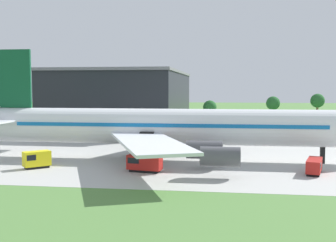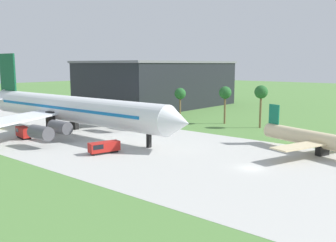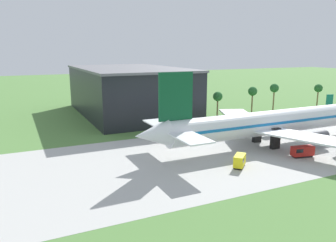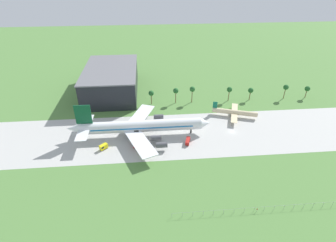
% 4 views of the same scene
% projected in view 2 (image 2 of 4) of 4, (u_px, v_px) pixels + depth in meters
% --- Properties ---
extents(ground_plane, '(600.00, 600.00, 0.00)m').
position_uv_depth(ground_plane, '(250.00, 168.00, 62.23)').
color(ground_plane, '#517F3D').
extents(taxiway_strip, '(320.00, 44.00, 0.02)m').
position_uv_depth(taxiway_strip, '(250.00, 168.00, 62.23)').
color(taxiway_strip, '#B2B2AD').
rests_on(taxiway_strip, ground_plane).
extents(jet_airliner, '(77.59, 54.54, 20.28)m').
position_uv_depth(jet_airliner, '(67.00, 108.00, 94.79)').
color(jet_airliner, white).
rests_on(jet_airliner, ground_plane).
extents(regional_aircraft, '(26.90, 24.50, 8.63)m').
position_uv_depth(regional_aircraft, '(322.00, 141.00, 70.76)').
color(regional_aircraft, beige).
rests_on(regional_aircraft, ground_plane).
extents(baggage_tug, '(3.56, 6.36, 2.26)m').
position_uv_depth(baggage_tug, '(103.00, 147.00, 72.44)').
color(baggage_tug, black).
rests_on(baggage_tug, ground_plane).
extents(fuel_truck, '(5.66, 2.95, 2.65)m').
position_uv_depth(fuel_truck, '(23.00, 132.00, 87.35)').
color(fuel_truck, black).
rests_on(fuel_truck, ground_plane).
extents(terminal_building, '(36.72, 61.20, 18.35)m').
position_uv_depth(terminal_building, '(159.00, 84.00, 152.23)').
color(terminal_building, black).
rests_on(terminal_building, ground_plane).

